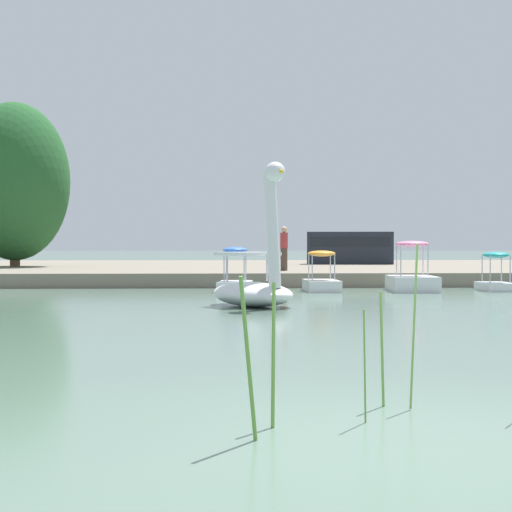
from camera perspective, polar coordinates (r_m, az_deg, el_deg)
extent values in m
plane|color=#567060|center=(6.60, 10.86, -12.38)|extent=(551.31, 551.31, 0.00)
cube|color=slate|center=(42.20, -0.61, -0.98)|extent=(132.84, 27.64, 0.52)
ellipsoid|color=white|center=(19.74, -0.27, -2.75)|extent=(2.76, 3.12, 0.61)
cylinder|color=white|center=(19.00, 1.18, 1.86)|extent=(0.53, 0.60, 2.80)
sphere|color=white|center=(18.99, 1.39, 6.06)|extent=(0.67, 0.67, 0.49)
cone|color=yellow|center=(18.83, 1.73, 6.11)|extent=(0.39, 0.40, 0.27)
cube|color=white|center=(19.89, -0.62, 0.16)|extent=(1.71, 1.64, 0.08)
cylinder|color=silver|center=(19.57, -2.08, -0.87)|extent=(0.04, 0.04, 0.70)
cylinder|color=silver|center=(20.23, 0.79, -0.82)|extent=(0.04, 0.04, 0.70)
cube|color=white|center=(26.17, -1.51, -2.21)|extent=(1.26, 2.11, 0.34)
ellipsoid|color=blue|center=(26.14, -1.51, 0.44)|extent=(0.92, 1.06, 0.20)
cylinder|color=#B7B7BF|center=(26.56, -2.15, -0.68)|extent=(0.04, 0.04, 1.04)
cylinder|color=#B7B7BF|center=(26.51, -0.73, -0.68)|extent=(0.04, 0.04, 1.04)
cylinder|color=#B7B7BF|center=(25.79, -2.31, -0.72)|extent=(0.04, 0.04, 1.04)
cylinder|color=#B7B7BF|center=(25.73, -0.86, -0.72)|extent=(0.04, 0.04, 1.04)
cube|color=white|center=(26.52, 4.73, -2.13)|extent=(1.08, 2.10, 0.37)
ellipsoid|color=orange|center=(26.49, 4.73, 0.18)|extent=(0.94, 1.19, 0.20)
cylinder|color=#B7B7BF|center=(26.92, 3.81, -0.75)|extent=(0.04, 0.04, 0.88)
cylinder|color=#B7B7BF|center=(27.02, 5.37, -0.75)|extent=(0.04, 0.04, 0.88)
cylinder|color=#B7B7BF|center=(25.98, 4.07, -0.80)|extent=(0.04, 0.04, 0.88)
cylinder|color=#B7B7BF|center=(26.09, 5.68, -0.80)|extent=(0.04, 0.04, 0.88)
cube|color=white|center=(26.91, 11.16, -1.96)|extent=(1.62, 2.47, 0.51)
ellipsoid|color=pink|center=(26.88, 11.17, 0.86)|extent=(1.18, 1.16, 0.20)
cylinder|color=#B7B7BF|center=(27.24, 10.08, -0.26)|extent=(0.04, 0.04, 1.07)
cylinder|color=#B7B7BF|center=(27.40, 11.92, -0.26)|extent=(0.04, 0.04, 1.07)
cylinder|color=#B7B7BF|center=(26.38, 10.38, -0.29)|extent=(0.04, 0.04, 1.07)
cylinder|color=#B7B7BF|center=(26.54, 12.27, -0.29)|extent=(0.04, 0.04, 1.07)
cube|color=white|center=(27.84, 16.87, -2.12)|extent=(1.01, 1.75, 0.28)
ellipsoid|color=teal|center=(27.81, 16.88, 0.08)|extent=(0.86, 1.10, 0.20)
cylinder|color=#B7B7BF|center=(28.13, 15.96, -0.86)|extent=(0.04, 0.04, 0.93)
cylinder|color=#B7B7BF|center=(28.33, 17.24, -0.85)|extent=(0.04, 0.04, 0.93)
cylinder|color=#B7B7BF|center=(27.30, 16.50, -0.91)|extent=(0.04, 0.04, 0.93)
cylinder|color=#B7B7BF|center=(27.51, 17.82, -0.90)|extent=(0.04, 0.04, 0.93)
cylinder|color=brown|center=(39.68, -16.96, 1.44)|extent=(0.47, 0.47, 3.01)
ellipsoid|color=#235628|center=(39.79, -16.97, 5.16)|extent=(7.28, 7.29, 7.58)
cube|color=#47382D|center=(31.53, 2.03, -0.26)|extent=(0.28, 0.28, 0.89)
cube|color=#A53333|center=(31.53, 2.03, 1.12)|extent=(0.31, 0.31, 0.63)
sphere|color=tan|center=(31.53, 2.03, 1.92)|extent=(0.25, 0.25, 0.25)
cube|color=#1E232D|center=(43.74, 6.73, 0.57)|extent=(4.83, 2.43, 1.76)
cube|color=black|center=(43.74, 6.73, 1.03)|extent=(4.46, 2.43, 0.49)
cylinder|color=#669942|center=(7.49, 11.30, -4.89)|extent=(0.13, 0.24, 1.52)
cylinder|color=#669942|center=(6.79, 7.83, -7.86)|extent=(0.04, 0.07, 0.97)
cylinder|color=#669942|center=(6.06, -0.56, -7.42)|extent=(0.15, 0.17, 1.27)
cylinder|color=#669942|center=(7.51, 9.06, -6.64)|extent=(0.06, 0.03, 1.07)
cylinder|color=#669942|center=(6.60, 1.26, -7.10)|extent=(0.05, 0.12, 1.19)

